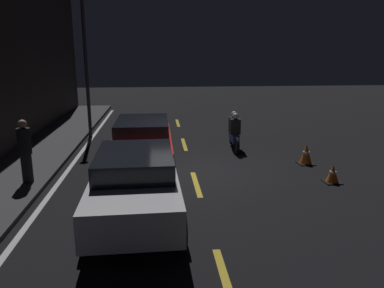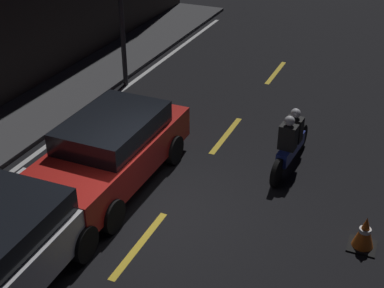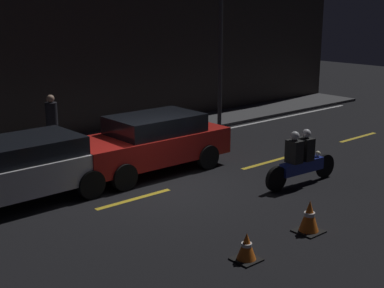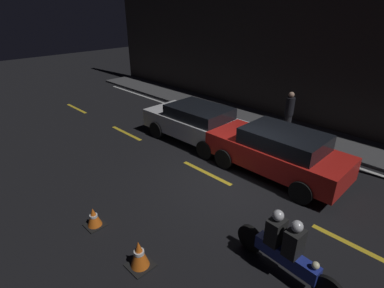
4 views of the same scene
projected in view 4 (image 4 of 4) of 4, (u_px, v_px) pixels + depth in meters
name	position (u px, v px, depth m)	size (l,w,h in m)	color
ground_plane	(231.00, 185.00, 8.85)	(56.00, 56.00, 0.00)	black
raised_curb	(309.00, 135.00, 12.04)	(28.00, 2.07, 0.11)	#424244
building_front	(339.00, 41.00, 11.29)	(28.00, 0.30, 7.16)	#2D2826
lane_dash_a	(76.00, 108.00, 15.25)	(2.00, 0.14, 0.01)	gold
lane_dash_b	(126.00, 133.00, 12.37)	(2.00, 0.14, 0.01)	gold
lane_dash_c	(206.00, 173.00, 9.49)	(2.00, 0.14, 0.01)	gold
lane_dash_d	(356.00, 247.00, 6.61)	(2.00, 0.14, 0.01)	gold
lane_solid_kerb	(294.00, 146.00, 11.25)	(25.20, 0.14, 0.01)	silver
sedan_white	(196.00, 122.00, 11.37)	(4.16, 1.98, 1.43)	silver
taxi_red	(277.00, 151.00, 9.10)	(4.29, 1.87, 1.49)	red
motorcycle	(285.00, 248.00, 5.73)	(2.35, 0.41, 1.38)	black
traffic_cone_near	(94.00, 217.00, 7.15)	(0.44, 0.44, 0.51)	black
traffic_cone_mid	(139.00, 254.00, 6.01)	(0.50, 0.50, 0.65)	black
pedestrian	(289.00, 112.00, 11.77)	(0.34, 0.34, 1.69)	black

